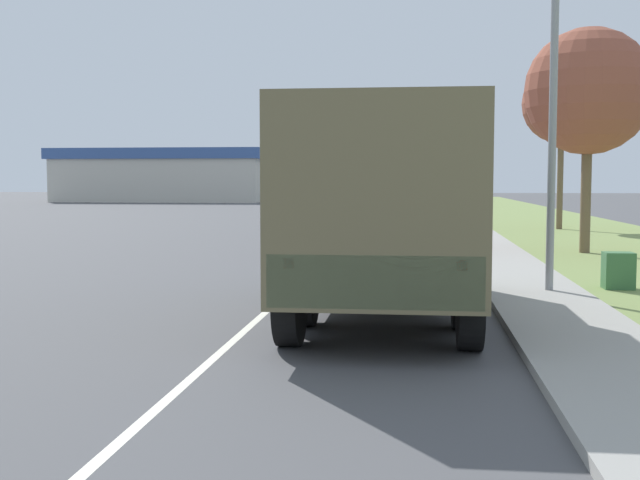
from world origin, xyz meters
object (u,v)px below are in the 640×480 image
military_truck (385,206)px  lamp_post (545,12)px  car_nearest_ahead (399,227)px  car_second_ahead (393,215)px

military_truck → lamp_post: lamp_post is taller
car_nearest_ahead → lamp_post: bearing=-72.3°
military_truck → car_second_ahead: size_ratio=1.50×
car_nearest_ahead → car_second_ahead: car_nearest_ahead is taller
car_nearest_ahead → lamp_post: size_ratio=0.48×
military_truck → car_nearest_ahead: 11.33m
military_truck → car_second_ahead: military_truck is taller
lamp_post → car_second_ahead: bearing=100.0°
car_second_ahead → lamp_post: bearing=-80.0°
car_second_ahead → lamp_post: 18.47m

